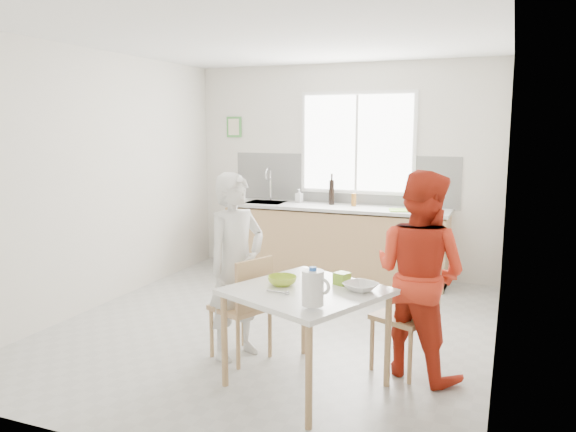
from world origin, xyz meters
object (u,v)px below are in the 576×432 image
Objects in this scene: chair_left at (245,303)px; person_white at (236,266)px; milk_jug at (313,288)px; wine_bottle_a at (332,192)px; person_red at (419,274)px; bowl_green at (282,281)px; dining_table at (306,299)px; bowl_white at (361,287)px; chair_far at (409,309)px; wine_bottle_b at (331,192)px.

person_white is (-0.10, 0.04, 0.29)m from chair_left.
wine_bottle_a reaches higher than milk_jug.
chair_left is at bearing -90.00° from person_white.
person_red is 7.34× the size of bowl_green.
person_red reaches higher than wine_bottle_a.
chair_left is 0.56× the size of person_white.
person_red is at bearing 82.97° from milk_jug.
person_white reaches higher than wine_bottle_a.
person_red reaches higher than dining_table.
chair_far is at bearing 61.55° from bowl_white.
person_white is at bearing 156.59° from dining_table.
person_red is 2.99m from wine_bottle_a.
bowl_white is at bearing 16.39° from dining_table.
wine_bottle_b is (-0.82, 3.20, 0.40)m from dining_table.
wine_bottle_b is at bearing 104.32° from dining_table.
wine_bottle_b is at bearing 108.70° from wine_bottle_a.
wine_bottle_a reaches higher than chair_far.
milk_jug is (0.81, -0.66, 0.40)m from chair_left.
person_red reaches higher than chair_far.
person_red reaches higher than person_white.
person_white reaches higher than milk_jug.
chair_far is 4.08× the size of bowl_green.
dining_table is 0.80× the size of person_red.
person_red is 4.98× the size of wine_bottle_a.
dining_table is at bearing -163.61° from bowl_white.
wine_bottle_b is at bearing 100.97° from bowl_green.
wine_bottle_b is at bearing 25.14° from person_white.
wine_bottle_b is at bearing 129.05° from milk_jug.
milk_jug is (0.92, -0.70, 0.11)m from person_white.
wine_bottle_a is at bearing -71.30° from wine_bottle_b.
wine_bottle_b is (-0.19, 2.93, 0.59)m from chair_left.
chair_left is 0.31m from person_white.
chair_far reaches higher than bowl_white.
wine_bottle_a is (-0.05, 2.79, 0.31)m from person_white.
dining_table is 3.22m from wine_bottle_a.
chair_left is 3.73× the size of bowl_white.
dining_table is 3.33m from wine_bottle_b.
bowl_white is 0.73× the size of wine_bottle_a.
milk_jug is at bearing -46.99° from bowl_green.
bowl_green is 0.58m from milk_jug.
chair_far is 2.96× the size of wine_bottle_b.
bowl_white is 3.22m from wine_bottle_a.
person_red reaches higher than wine_bottle_b.
person_white is 2.80m from wine_bottle_a.
person_red reaches higher than bowl_white.
wine_bottle_a is at bearing 128.96° from milk_jug.
bowl_white is (0.37, 0.11, 0.11)m from dining_table.
person_red is (0.08, -0.08, 0.31)m from chair_far.
wine_bottle_a is at bearing 24.51° from person_white.
bowl_white reaches higher than dining_table.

